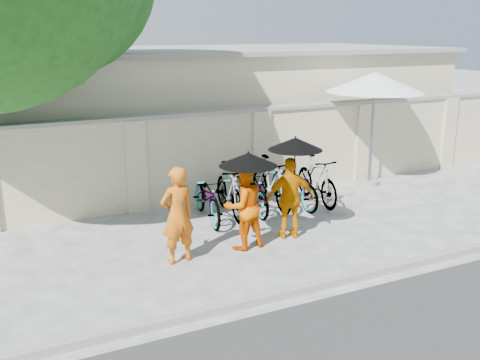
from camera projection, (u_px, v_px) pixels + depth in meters
name	position (u px, v px, depth m)	size (l,w,h in m)	color
ground	(240.00, 254.00, 9.43)	(80.00, 80.00, 0.00)	#BAB9B9
kerb	(289.00, 292.00, 7.94)	(40.00, 0.16, 0.12)	gray
compound_wall	(220.00, 156.00, 12.36)	(20.00, 0.30, 2.00)	beige
building_behind	(199.00, 107.00, 15.91)	(14.00, 6.00, 3.20)	beige
monk_left	(177.00, 215.00, 8.92)	(0.61, 0.40, 1.68)	#C75A0D
monk_center	(243.00, 206.00, 9.52)	(0.78, 0.61, 1.60)	#DA5600
parasol_center	(248.00, 159.00, 9.24)	(1.02, 1.02, 0.88)	black
monk_right	(291.00, 198.00, 10.00)	(0.92, 0.38, 1.56)	#CF7100
parasol_right	(295.00, 144.00, 9.66)	(1.00, 1.00, 1.07)	black
patio_umbrella	(375.00, 83.00, 13.03)	(2.74, 2.74, 2.84)	gray
bike_0	(208.00, 197.00, 11.01)	(0.66, 1.88, 0.99)	slate
bike_1	(229.00, 190.00, 11.31)	(0.52, 1.84, 1.11)	slate
bike_2	(251.00, 189.00, 11.57)	(0.66, 1.88, 0.99)	slate
bike_3	(271.00, 182.00, 11.83)	(0.53, 1.88, 1.13)	slate
bike_4	(295.00, 184.00, 11.98)	(0.66, 1.90, 1.00)	slate
bike_5	(317.00, 179.00, 12.12)	(0.52, 1.83, 1.10)	slate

